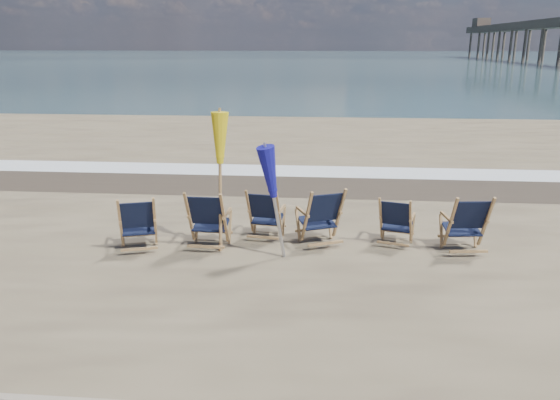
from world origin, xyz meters
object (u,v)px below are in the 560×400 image
(beach_chair_0, at_px, (155,223))
(beach_chair_2, at_px, (279,216))
(beach_chair_5, at_px, (486,225))
(beach_chair_1, at_px, (224,221))
(beach_chair_4, at_px, (410,223))
(umbrella_yellow, at_px, (219,146))
(umbrella_blue, at_px, (276,176))
(beach_chair_3, at_px, (339,216))

(beach_chair_0, relative_size, beach_chair_2, 1.03)
(beach_chair_2, relative_size, beach_chair_5, 0.91)
(beach_chair_1, relative_size, beach_chair_2, 1.11)
(beach_chair_4, bearing_deg, umbrella_yellow, 22.91)
(beach_chair_0, xyz_separation_m, beach_chair_1, (1.19, 0.11, 0.04))
(beach_chair_1, bearing_deg, beach_chair_2, -146.58)
(beach_chair_1, relative_size, umbrella_blue, 0.57)
(beach_chair_1, relative_size, beach_chair_4, 1.18)
(beach_chair_2, distance_m, umbrella_yellow, 1.73)
(beach_chair_5, bearing_deg, beach_chair_3, -12.38)
(beach_chair_2, xyz_separation_m, umbrella_blue, (0.02, -0.84, 0.93))
(beach_chair_1, bearing_deg, umbrella_blue, 164.50)
(beach_chair_0, xyz_separation_m, beach_chair_2, (2.09, 0.65, -0.02))
(beach_chair_3, relative_size, beach_chair_5, 1.02)
(beach_chair_5, relative_size, umbrella_blue, 0.56)
(beach_chair_3, relative_size, umbrella_yellow, 0.46)
(umbrella_yellow, xyz_separation_m, umbrella_blue, (0.98, -0.33, -0.41))
(beach_chair_0, xyz_separation_m, beach_chair_5, (5.62, 0.32, 0.03))
(beach_chair_1, xyz_separation_m, beach_chair_4, (3.21, 0.39, -0.08))
(beach_chair_1, relative_size, beach_chair_3, 1.00)
(beach_chair_0, distance_m, umbrella_blue, 2.30)
(beach_chair_3, height_order, umbrella_yellow, umbrella_yellow)
(beach_chair_2, xyz_separation_m, beach_chair_5, (3.54, -0.34, 0.05))
(umbrella_yellow, bearing_deg, beach_chair_0, -172.77)
(beach_chair_5, relative_size, umbrella_yellow, 0.46)
(umbrella_yellow, bearing_deg, beach_chair_4, 6.09)
(beach_chair_5, bearing_deg, beach_chair_1, -3.80)
(beach_chair_1, bearing_deg, umbrella_yellow, -29.55)
(beach_chair_3, bearing_deg, beach_chair_2, -27.33)
(beach_chair_0, height_order, beach_chair_2, beach_chair_0)
(beach_chair_0, bearing_deg, beach_chair_4, 168.71)
(beach_chair_3, bearing_deg, beach_chair_1, -9.64)
(beach_chair_0, distance_m, beach_chair_4, 4.42)
(beach_chair_1, height_order, umbrella_yellow, umbrella_yellow)
(beach_chair_3, bearing_deg, umbrella_yellow, -11.02)
(beach_chair_2, distance_m, umbrella_blue, 1.25)
(beach_chair_1, xyz_separation_m, beach_chair_2, (0.90, 0.55, -0.05))
(beach_chair_0, xyz_separation_m, umbrella_yellow, (1.13, 0.14, 1.33))
(beach_chair_0, height_order, beach_chair_4, beach_chair_0)
(beach_chair_4, bearing_deg, beach_chair_5, -171.33)
(beach_chair_5, distance_m, umbrella_yellow, 4.68)
(umbrella_blue, bearing_deg, beach_chair_0, 175.03)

